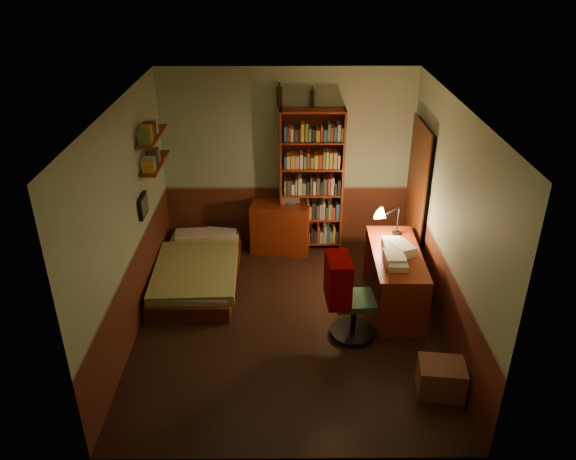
{
  "coord_description": "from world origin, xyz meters",
  "views": [
    {
      "loc": [
        -0.04,
        -5.46,
        4.04
      ],
      "look_at": [
        0.0,
        0.25,
        1.1
      ],
      "focal_mm": 35.0,
      "sensor_mm": 36.0,
      "label": 1
    }
  ],
  "objects_px": {
    "bed": "(197,263)",
    "cardboard_box_a": "(441,378)",
    "dresser": "(281,227)",
    "bookshelf": "(311,182)",
    "desk": "(394,279)",
    "desk_lamp": "(399,211)",
    "mini_stereo": "(289,196)",
    "cardboard_box_b": "(443,379)",
    "office_chair": "(355,300)"
  },
  "relations": [
    {
      "from": "desk_lamp",
      "to": "office_chair",
      "type": "xyz_separation_m",
      "value": [
        -0.64,
        -1.08,
        -0.58
      ]
    },
    {
      "from": "cardboard_box_b",
      "to": "bookshelf",
      "type": "bearing_deg",
      "value": 112.32
    },
    {
      "from": "mini_stereo",
      "to": "desk",
      "type": "xyz_separation_m",
      "value": [
        1.28,
        -1.54,
        -0.44
      ]
    },
    {
      "from": "desk_lamp",
      "to": "cardboard_box_a",
      "type": "distance_m",
      "value": 2.2
    },
    {
      "from": "mini_stereo",
      "to": "cardboard_box_a",
      "type": "distance_m",
      "value": 3.47
    },
    {
      "from": "bookshelf",
      "to": "cardboard_box_b",
      "type": "xyz_separation_m",
      "value": [
        1.22,
        -2.97,
        -0.92
      ]
    },
    {
      "from": "cardboard_box_b",
      "to": "dresser",
      "type": "bearing_deg",
      "value": 119.86
    },
    {
      "from": "cardboard_box_b",
      "to": "office_chair",
      "type": "bearing_deg",
      "value": 133.18
    },
    {
      "from": "dresser",
      "to": "bookshelf",
      "type": "distance_m",
      "value": 0.8
    },
    {
      "from": "desk",
      "to": "desk_lamp",
      "type": "height_order",
      "value": "desk_lamp"
    },
    {
      "from": "bookshelf",
      "to": "cardboard_box_a",
      "type": "distance_m",
      "value": 3.36
    },
    {
      "from": "dresser",
      "to": "cardboard_box_a",
      "type": "relative_size",
      "value": 1.82
    },
    {
      "from": "bookshelf",
      "to": "desk",
      "type": "relative_size",
      "value": 1.49
    },
    {
      "from": "bed",
      "to": "mini_stereo",
      "type": "distance_m",
      "value": 1.65
    },
    {
      "from": "desk",
      "to": "cardboard_box_a",
      "type": "xyz_separation_m",
      "value": [
        0.22,
        -1.53,
        -0.2
      ]
    },
    {
      "from": "bed",
      "to": "cardboard_box_b",
      "type": "relative_size",
      "value": 6.0
    },
    {
      "from": "cardboard_box_b",
      "to": "mini_stereo",
      "type": "bearing_deg",
      "value": 117.03
    },
    {
      "from": "mini_stereo",
      "to": "bookshelf",
      "type": "distance_m",
      "value": 0.39
    },
    {
      "from": "bed",
      "to": "cardboard_box_a",
      "type": "height_order",
      "value": "bed"
    },
    {
      "from": "bed",
      "to": "cardboard_box_a",
      "type": "distance_m",
      "value": 3.42
    },
    {
      "from": "bookshelf",
      "to": "cardboard_box_b",
      "type": "distance_m",
      "value": 3.34
    },
    {
      "from": "bed",
      "to": "desk",
      "type": "height_order",
      "value": "desk"
    },
    {
      "from": "cardboard_box_b",
      "to": "bed",
      "type": "bearing_deg",
      "value": 143.49
    },
    {
      "from": "dresser",
      "to": "cardboard_box_a",
      "type": "bearing_deg",
      "value": -52.82
    },
    {
      "from": "bed",
      "to": "desk_lamp",
      "type": "bearing_deg",
      "value": -1.14
    },
    {
      "from": "mini_stereo",
      "to": "office_chair",
      "type": "height_order",
      "value": "office_chair"
    },
    {
      "from": "dresser",
      "to": "mini_stereo",
      "type": "bearing_deg",
      "value": 54.47
    },
    {
      "from": "bed",
      "to": "bookshelf",
      "type": "relative_size",
      "value": 0.9
    },
    {
      "from": "bed",
      "to": "desk_lamp",
      "type": "distance_m",
      "value": 2.69
    },
    {
      "from": "bookshelf",
      "to": "cardboard_box_a",
      "type": "bearing_deg",
      "value": -69.14
    },
    {
      "from": "mini_stereo",
      "to": "cardboard_box_a",
      "type": "bearing_deg",
      "value": -69.5
    },
    {
      "from": "desk_lamp",
      "to": "cardboard_box_b",
      "type": "bearing_deg",
      "value": -107.87
    },
    {
      "from": "dresser",
      "to": "bed",
      "type": "bearing_deg",
      "value": -133.65
    },
    {
      "from": "desk",
      "to": "cardboard_box_a",
      "type": "relative_size",
      "value": 3.08
    },
    {
      "from": "bookshelf",
      "to": "desk_lamp",
      "type": "distance_m",
      "value": 1.46
    },
    {
      "from": "dresser",
      "to": "bookshelf",
      "type": "relative_size",
      "value": 0.4
    },
    {
      "from": "bed",
      "to": "office_chair",
      "type": "xyz_separation_m",
      "value": [
        1.93,
        -1.17,
        0.2
      ]
    },
    {
      "from": "cardboard_box_a",
      "to": "desk_lamp",
      "type": "bearing_deg",
      "value": 93.81
    },
    {
      "from": "bed",
      "to": "mini_stereo",
      "type": "xyz_separation_m",
      "value": [
        1.21,
        0.98,
        0.53
      ]
    },
    {
      "from": "desk_lamp",
      "to": "mini_stereo",
      "type": "bearing_deg",
      "value": 118.95
    },
    {
      "from": "bookshelf",
      "to": "office_chair",
      "type": "height_order",
      "value": "bookshelf"
    },
    {
      "from": "office_chair",
      "to": "cardboard_box_a",
      "type": "xyz_separation_m",
      "value": [
        0.77,
        -0.93,
        -0.31
      ]
    },
    {
      "from": "bed",
      "to": "dresser",
      "type": "xyz_separation_m",
      "value": [
        1.09,
        0.85,
        0.09
      ]
    },
    {
      "from": "dresser",
      "to": "office_chair",
      "type": "distance_m",
      "value": 2.19
    },
    {
      "from": "desk_lamp",
      "to": "cardboard_box_b",
      "type": "distance_m",
      "value": 2.18
    },
    {
      "from": "desk",
      "to": "desk_lamp",
      "type": "relative_size",
      "value": 2.19
    },
    {
      "from": "office_chair",
      "to": "desk",
      "type": "bearing_deg",
      "value": 43.51
    },
    {
      "from": "desk",
      "to": "desk_lamp",
      "type": "xyz_separation_m",
      "value": [
        0.08,
        0.48,
        0.69
      ]
    },
    {
      "from": "bed",
      "to": "cardboard_box_a",
      "type": "relative_size",
      "value": 4.12
    },
    {
      "from": "bed",
      "to": "cardboard_box_a",
      "type": "xyz_separation_m",
      "value": [
        2.71,
        -2.09,
        -0.11
      ]
    }
  ]
}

